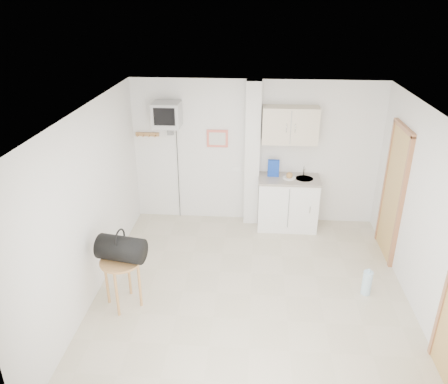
# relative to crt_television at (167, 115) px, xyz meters

# --- Properties ---
(ground) EXTENTS (4.50, 4.50, 0.00)m
(ground) POSITION_rel_crt_television_xyz_m (1.45, -2.02, -1.94)
(ground) COLOR #BBB094
(ground) RESTS_ON ground
(room_envelope) EXTENTS (4.24, 4.54, 2.55)m
(room_envelope) POSITION_rel_crt_television_xyz_m (1.69, -1.93, -0.40)
(room_envelope) COLOR white
(room_envelope) RESTS_ON ground
(kitchenette) EXTENTS (1.03, 0.58, 2.10)m
(kitchenette) POSITION_rel_crt_television_xyz_m (2.02, -0.02, -1.13)
(kitchenette) COLOR white
(kitchenette) RESTS_ON ground
(crt_television) EXTENTS (0.44, 0.45, 2.15)m
(crt_television) POSITION_rel_crt_television_xyz_m (0.00, 0.00, 0.00)
(crt_television) COLOR slate
(crt_television) RESTS_ON ground
(round_table) EXTENTS (0.52, 0.52, 0.68)m
(round_table) POSITION_rel_crt_television_xyz_m (-0.20, -2.34, -1.37)
(round_table) COLOR #BA7748
(round_table) RESTS_ON ground
(duffel_bag) EXTENTS (0.64, 0.43, 0.44)m
(duffel_bag) POSITION_rel_crt_television_xyz_m (-0.18, -2.32, -1.09)
(duffel_bag) COLOR black
(duffel_bag) RESTS_ON round_table
(water_bottle) EXTENTS (0.13, 0.13, 0.39)m
(water_bottle) POSITION_rel_crt_television_xyz_m (3.01, -1.87, -1.76)
(water_bottle) COLOR #B0D6ED
(water_bottle) RESTS_ON ground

